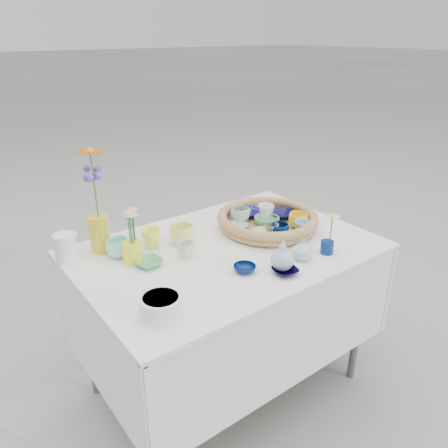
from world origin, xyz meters
TOP-DOWN VIEW (x-y plane):
  - ground at (0.00, 0.00)m, footprint 80.00×80.00m
  - display_table at (0.00, 0.00)m, footprint 1.26×0.86m
  - wicker_tray at (0.28, 0.05)m, footprint 0.47×0.47m
  - tray_ceramic_0 at (0.27, 0.18)m, footprint 0.16×0.16m
  - tray_ceramic_1 at (0.39, 0.07)m, footprint 0.16×0.16m
  - tray_ceramic_2 at (0.37, -0.06)m, footprint 0.10×0.10m
  - tray_ceramic_3 at (0.27, 0.05)m, footprint 0.15×0.15m
  - tray_ceramic_4 at (0.20, -0.06)m, footprint 0.08×0.08m
  - tray_ceramic_5 at (0.13, 0.09)m, footprint 0.12×0.12m
  - tray_ceramic_6 at (0.19, 0.15)m, footprint 0.12×0.12m
  - tray_ceramic_7 at (0.32, 0.10)m, footprint 0.08×0.08m
  - tray_ceramic_8 at (0.36, 0.21)m, footprint 0.11×0.11m
  - tray_ceramic_9 at (0.23, -0.08)m, footprint 0.08×0.08m
  - tray_ceramic_10 at (0.17, -0.03)m, footprint 0.09×0.09m
  - tray_ceramic_11 at (0.32, -0.13)m, footprint 0.09×0.09m
  - tray_ceramic_12 at (0.22, 0.15)m, footprint 0.07×0.07m
  - loose_ceramic_0 at (-0.26, 0.20)m, footprint 0.11×0.11m
  - loose_ceramic_1 at (-0.13, 0.15)m, footprint 0.14×0.14m
  - loose_ceramic_2 at (-0.34, 0.06)m, footprint 0.12×0.12m
  - loose_ceramic_3 at (-0.19, 0.03)m, footprint 0.09×0.09m
  - loose_ceramic_4 at (-0.07, -0.20)m, footprint 0.10×0.10m
  - loose_ceramic_5 at (-0.41, 0.21)m, footprint 0.13×0.13m
  - loose_ceramic_6 at (0.05, -0.31)m, footprint 0.11×0.11m
  - fluted_bowl at (-0.47, -0.26)m, footprint 0.18×0.18m
  - bud_vase_paleblue at (0.06, -0.28)m, footprint 0.10×0.10m
  - bud_vase_seafoam at (0.18, -0.27)m, footprint 0.11×0.11m
  - bud_vase_cobalt at (0.31, -0.29)m, footprint 0.07×0.07m
  - single_daisy at (0.32, -0.29)m, footprint 0.08×0.08m
  - tall_vase_yellow at (-0.44, 0.30)m, footprint 0.09×0.09m
  - gerbera at (-0.44, 0.29)m, footprint 0.14×0.14m
  - hydrangea at (-0.44, 0.30)m, footprint 0.08×0.08m
  - white_pitcher at (-0.59, 0.30)m, footprint 0.14×0.11m
  - daisy_cup at (-0.38, 0.13)m, footprint 0.10×0.10m
  - daisy_posy at (-0.37, 0.13)m, footprint 0.08×0.08m

SIDE VIEW (x-z plane):
  - ground at x=0.00m, z-range 0.00..0.00m
  - display_table at x=0.00m, z-range -0.38..0.38m
  - loose_ceramic_6 at x=0.05m, z-range 0.77..0.79m
  - loose_ceramic_2 at x=-0.34m, z-range 0.77..0.79m
  - loose_ceramic_4 at x=-0.07m, z-range 0.77..0.79m
  - bud_vase_cobalt at x=0.31m, z-range 0.77..0.82m
  - tray_ceramic_5 at x=0.13m, z-range 0.78..0.81m
  - tray_ceramic_8 at x=0.36m, z-range 0.78..0.81m
  - tray_ceramic_10 at x=0.17m, z-range 0.78..0.81m
  - tray_ceramic_0 at x=0.27m, z-range 0.78..0.81m
  - tray_ceramic_1 at x=0.39m, z-range 0.78..0.81m
  - loose_ceramic_3 at x=-0.19m, z-range 0.77..0.83m
  - tray_ceramic_3 at x=0.27m, z-range 0.78..0.82m
  - fluted_bowl at x=-0.47m, z-range 0.77..0.84m
  - wicker_tray at x=0.28m, z-range 0.77..0.84m
  - loose_ceramic_5 at x=-0.41m, z-range 0.77..0.84m
  - loose_ceramic_0 at x=-0.26m, z-range 0.77..0.85m
  - loose_ceramic_1 at x=-0.13m, z-range 0.77..0.85m
  - daisy_cup at x=-0.38m, z-range 0.77..0.85m
  - bud_vase_seafoam at x=0.18m, z-range 0.77..0.86m
  - tray_ceramic_12 at x=0.22m, z-range 0.78..0.84m
  - tray_ceramic_4 at x=0.20m, z-range 0.78..0.84m
  - tray_ceramic_9 at x=0.23m, z-range 0.78..0.85m
  - tray_ceramic_11 at x=0.32m, z-range 0.78..0.85m
  - tray_ceramic_2 at x=0.37m, z-range 0.78..0.85m
  - tray_ceramic_6 at x=0.19m, z-range 0.78..0.86m
  - tray_ceramic_7 at x=0.32m, z-range 0.78..0.86m
  - white_pitcher at x=-0.59m, z-range 0.77..0.88m
  - bud_vase_paleblue at x=0.06m, z-range 0.77..0.90m
  - tall_vase_yellow at x=-0.44m, z-range 0.77..0.92m
  - single_daisy at x=0.32m, z-range 0.81..0.94m
  - daisy_posy at x=-0.37m, z-range 0.85..0.99m
  - hydrangea at x=-0.44m, z-range 0.89..1.13m
  - gerbera at x=-0.44m, z-range 0.91..1.21m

